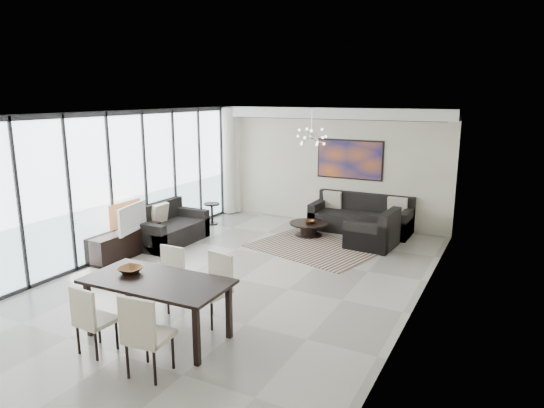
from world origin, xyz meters
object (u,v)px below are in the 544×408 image
Objects in this scene: coffee_table at (309,228)px; television at (128,218)px; tv_console at (125,243)px; sofa_main at (361,219)px; dining_table at (157,286)px.

television is (-2.61, -3.05, 0.64)m from coffee_table.
coffee_table is 4.10m from tv_console.
sofa_main is 1.19× the size of dining_table.
tv_console is 0.57m from television.
television reaches higher than dining_table.
tv_console is (-3.73, -3.98, -0.02)m from sofa_main.
sofa_main is 5.40m from television.
coffee_table is 4.07m from television.
television reaches higher than tv_console.
coffee_table is 0.45× the size of dining_table.
television is at bearing -130.55° from coffee_table.
tv_console is at bearing -133.09° from sofa_main.
tv_console is at bearing 140.54° from dining_table.
sofa_main is at bearing -53.81° from television.
dining_table is at bearing -97.76° from sofa_main.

